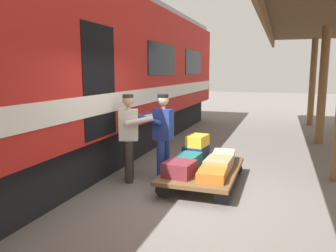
% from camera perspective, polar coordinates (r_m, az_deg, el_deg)
% --- Properties ---
extents(ground_plane, '(60.00, 60.00, 0.00)m').
position_cam_1_polar(ground_plane, '(5.87, 4.30, -12.09)').
color(ground_plane, slate).
extents(train_car, '(3.03, 18.95, 4.00)m').
position_cam_1_polar(train_car, '(7.00, -22.30, 7.97)').
color(train_car, '#B21E19').
rests_on(train_car, ground_plane).
extents(luggage_cart, '(1.28, 2.13, 0.32)m').
position_cam_1_polar(luggage_cart, '(6.44, 5.97, -7.55)').
color(luggage_cart, brown).
rests_on(luggage_cart, ground_plane).
extents(suitcase_teal_softside, '(0.43, 0.63, 0.25)m').
position_cam_1_polar(suitcase_teal_softside, '(6.46, 3.49, -5.91)').
color(suitcase_teal_softside, '#1E666B').
rests_on(suitcase_teal_softside, luggage_cart).
extents(suitcase_cream_canvas, '(0.46, 0.62, 0.22)m').
position_cam_1_polar(suitcase_cream_canvas, '(6.90, 9.43, -5.15)').
color(suitcase_cream_canvas, beige).
rests_on(suitcase_cream_canvas, luggage_cart).
extents(suitcase_tan_vintage, '(0.47, 0.65, 0.22)m').
position_cam_1_polar(suitcase_tan_vintage, '(6.34, 8.56, -6.41)').
color(suitcase_tan_vintage, tan).
rests_on(suitcase_tan_vintage, luggage_cart).
extents(suitcase_orange_carryall, '(0.48, 0.61, 0.17)m').
position_cam_1_polar(suitcase_orange_carryall, '(5.80, 7.51, -8.16)').
color(suitcase_orange_carryall, '#CC6B23').
rests_on(suitcase_orange_carryall, luggage_cart).
extents(suitcase_burgundy_valise, '(0.55, 0.57, 0.26)m').
position_cam_1_polar(suitcase_burgundy_valise, '(5.92, 1.98, -7.27)').
color(suitcase_burgundy_valise, maroon).
rests_on(suitcase_burgundy_valise, luggage_cart).
extents(suitcase_navy_fabric, '(0.48, 0.56, 0.29)m').
position_cam_1_polar(suitcase_navy_fabric, '(7.01, 4.76, -4.54)').
color(suitcase_navy_fabric, navy).
rests_on(suitcase_navy_fabric, luggage_cart).
extents(suitcase_yellow_case, '(0.41, 0.55, 0.23)m').
position_cam_1_polar(suitcase_yellow_case, '(6.94, 5.04, -2.49)').
color(suitcase_yellow_case, gold).
rests_on(suitcase_yellow_case, suitcase_navy_fabric).
extents(porter_in_overalls, '(0.70, 0.49, 1.70)m').
position_cam_1_polar(porter_in_overalls, '(6.53, -0.99, -1.42)').
color(porter_in_overalls, navy).
rests_on(porter_in_overalls, ground_plane).
extents(porter_by_door, '(0.73, 0.58, 1.70)m').
position_cam_1_polar(porter_by_door, '(6.52, -6.51, -1.49)').
color(porter_by_door, '#332D28').
rests_on(porter_by_door, ground_plane).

